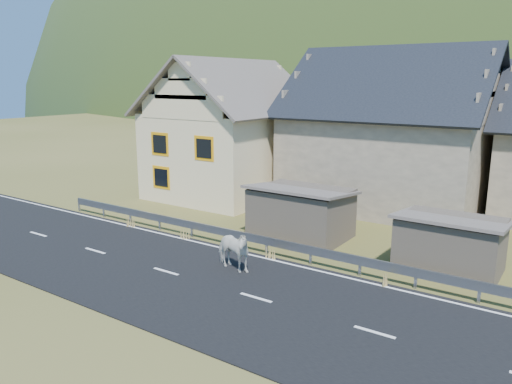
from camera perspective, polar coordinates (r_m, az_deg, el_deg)
The scene contains 10 objects.
ground at distance 16.45m, azimuth 0.01°, elevation -12.12°, with size 160.00×160.00×0.00m, color #414417.
road at distance 16.45m, azimuth 0.01°, elevation -12.05°, with size 60.00×7.00×0.04m, color black.
lane_markings at distance 16.43m, azimuth 0.01°, elevation -11.97°, with size 60.00×6.60×0.01m, color silver.
guardrail at distance 19.17m, azimuth 6.26°, elevation -6.69°, with size 28.10×0.09×0.75m.
shed_left at distance 22.29m, azimuth 5.18°, elevation -2.43°, with size 4.30×3.30×2.40m, color brown.
shed_right at distance 19.66m, azimuth 21.28°, elevation -5.67°, with size 3.80×2.90×2.20m, color brown.
house_cream at distance 30.62m, azimuth -2.84°, elevation 7.93°, with size 7.80×9.80×8.30m.
house_stone_a at distance 29.00m, azimuth 15.39°, elevation 7.78°, with size 10.80×9.80×8.90m.
conifer_patch at distance 137.79m, azimuth 7.05°, elevation 12.27°, with size 76.00×50.00×28.00m, color black.
horse at distance 18.41m, azimuth -2.76°, elevation -6.60°, with size 1.86×0.85×1.57m, color silver.
Camera 1 is at (8.41, -12.33, 6.92)m, focal length 35.00 mm.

